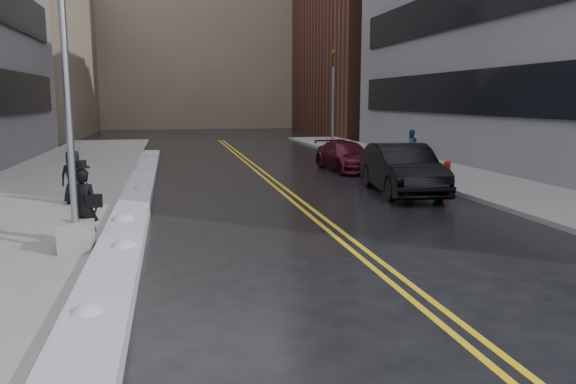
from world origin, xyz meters
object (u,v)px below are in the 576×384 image
pedestrian_east (411,146)px  traffic_signal (333,96)px  lamppost (70,133)px  pedestrian_c (74,177)px  car_maroon (346,156)px  car_black (402,169)px  pedestrian_fedora (83,207)px  fire_hydrant (447,169)px

pedestrian_east → traffic_signal: bearing=-81.3°
lamppost → pedestrian_east: size_ratio=4.78×
lamppost → pedestrian_c: size_ratio=4.79×
lamppost → car_maroon: lamppost is taller
pedestrian_c → pedestrian_east: (14.23, 8.19, 0.00)m
pedestrian_c → car_black: bearing=-166.5°
pedestrian_fedora → pedestrian_east: 18.73m
traffic_signal → pedestrian_fedora: size_ratio=3.66×
fire_hydrant → traffic_signal: 14.30m
lamppost → pedestrian_c: 5.84m
pedestrian_fedora → pedestrian_east: (13.24, 13.25, -0.02)m
traffic_signal → pedestrian_c: traffic_signal is taller
pedestrian_fedora → car_maroon: 15.42m
car_black → pedestrian_east: bearing=70.2°
fire_hydrant → traffic_signal: bearing=92.0°
fire_hydrant → car_black: bearing=-144.5°
traffic_signal → car_maroon: 10.07m
car_black → car_maroon: car_black is taller
pedestrian_fedora → pedestrian_c: size_ratio=1.03×
pedestrian_east → car_maroon: 3.85m
pedestrian_fedora → pedestrian_c: 5.17m
car_black → pedestrian_fedora: bearing=-143.4°
traffic_signal → pedestrian_east: size_ratio=3.76×
lamppost → pedestrian_east: bearing=45.8°
pedestrian_fedora → fire_hydrant: bearing=-140.5°
traffic_signal → pedestrian_fedora: (-11.70, -21.52, -2.43)m
fire_hydrant → car_maroon: car_maroon is taller
pedestrian_east → pedestrian_fedora: bearing=43.3°
fire_hydrant → pedestrian_east: 5.84m
lamppost → traffic_signal: 24.98m
pedestrian_c → car_black: pedestrian_c is taller
pedestrian_c → pedestrian_east: pedestrian_east is taller
pedestrian_fedora → pedestrian_east: pedestrian_fedora is taller
traffic_signal → pedestrian_east: bearing=-79.5°
pedestrian_fedora → pedestrian_c: pedestrian_fedora is taller
car_maroon → pedestrian_fedora: bearing=-132.5°
pedestrian_c → lamppost: bearing=109.7°
lamppost → pedestrian_c: lamppost is taller
pedestrian_fedora → car_black: pedestrian_fedora is taller
traffic_signal → car_maroon: (-2.11, -9.45, -2.75)m
traffic_signal → pedestrian_fedora: 24.62m
lamppost → fire_hydrant: (12.30, 8.00, -1.98)m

